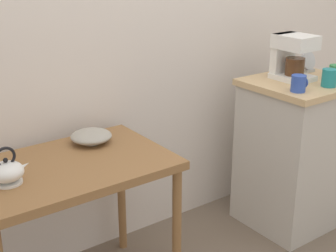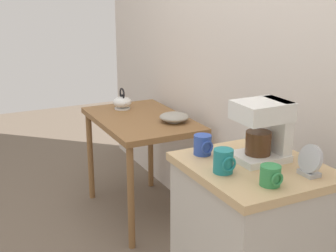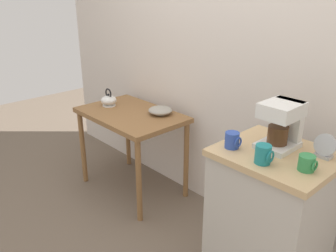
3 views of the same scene
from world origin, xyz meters
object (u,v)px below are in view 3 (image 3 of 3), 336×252
object	(u,v)px
mug_blue	(232,140)
table_clock	(325,147)
mug_tall_green	(307,163)
mug_dark_teal	(263,154)
teakettle	(109,100)
coffee_maker	(282,123)
bowl_stoneware	(160,110)

from	to	relation	value
mug_blue	table_clock	world-z (taller)	table_clock
mug_tall_green	mug_dark_teal	xyz separation A→B (m)	(-0.19, -0.09, 0.01)
teakettle	mug_dark_teal	world-z (taller)	mug_dark_teal
mug_dark_teal	coffee_maker	bearing A→B (deg)	101.60
bowl_stoneware	mug_dark_teal	size ratio (longest dim) A/B	2.04
coffee_maker	mug_tall_green	size ratio (longest dim) A/B	3.02
teakettle	mug_tall_green	world-z (taller)	mug_tall_green
mug_dark_teal	table_clock	world-z (taller)	table_clock
bowl_stoneware	coffee_maker	xyz separation A→B (m)	(1.21, -0.19, 0.28)
table_clock	mug_dark_teal	bearing A→B (deg)	-121.29
bowl_stoneware	mug_blue	bearing A→B (deg)	-20.75
mug_dark_teal	table_clock	bearing A→B (deg)	58.71
teakettle	table_clock	xyz separation A→B (m)	(1.91, 0.05, 0.18)
mug_tall_green	table_clock	bearing A→B (deg)	92.56
mug_dark_teal	mug_tall_green	bearing A→B (deg)	26.08
coffee_maker	mug_tall_green	xyz separation A→B (m)	(0.23, -0.15, -0.10)
mug_dark_teal	teakettle	bearing A→B (deg)	172.25
bowl_stoneware	coffee_maker	bearing A→B (deg)	-8.84
coffee_maker	table_clock	xyz separation A→B (m)	(0.22, 0.05, -0.09)
coffee_maker	table_clock	world-z (taller)	coffee_maker
mug_blue	mug_dark_teal	xyz separation A→B (m)	(0.22, -0.03, 0.00)
coffee_maker	mug_blue	xyz separation A→B (m)	(-0.17, -0.21, -0.10)
mug_blue	bowl_stoneware	bearing A→B (deg)	159.25
mug_tall_green	table_clock	size ratio (longest dim) A/B	0.68
teakettle	mug_dark_teal	size ratio (longest dim) A/B	1.71
mug_dark_teal	table_clock	distance (m)	0.34
teakettle	table_clock	world-z (taller)	table_clock
coffee_maker	mug_tall_green	world-z (taller)	coffee_maker
coffee_maker	mug_dark_teal	xyz separation A→B (m)	(0.05, -0.24, -0.09)
bowl_stoneware	mug_dark_teal	xyz separation A→B (m)	(1.25, -0.42, 0.19)
mug_tall_green	mug_blue	bearing A→B (deg)	-171.70
bowl_stoneware	table_clock	bearing A→B (deg)	-5.39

